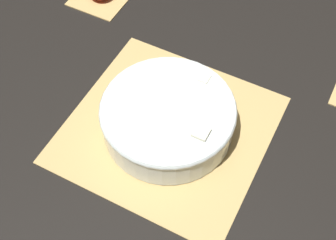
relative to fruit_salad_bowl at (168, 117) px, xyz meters
name	(u,v)px	position (x,y,z in m)	size (l,w,h in m)	color
ground_plane	(168,130)	(0.00, 0.00, -0.05)	(6.00, 6.00, 0.00)	black
bamboo_mat_center	(168,129)	(0.00, 0.00, -0.04)	(0.40, 0.39, 0.01)	tan
fruit_salad_bowl	(168,117)	(0.00, 0.00, 0.00)	(0.27, 0.27, 0.08)	silver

